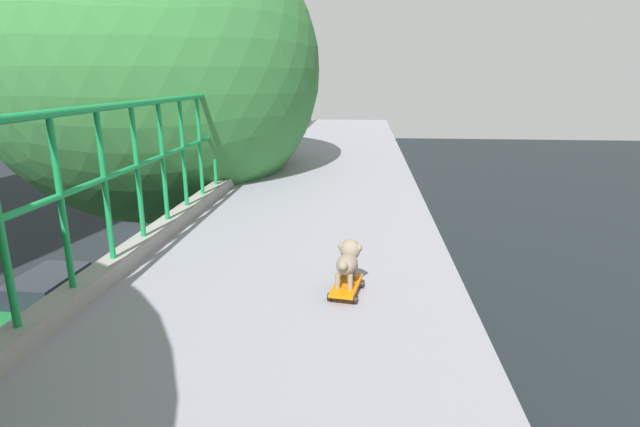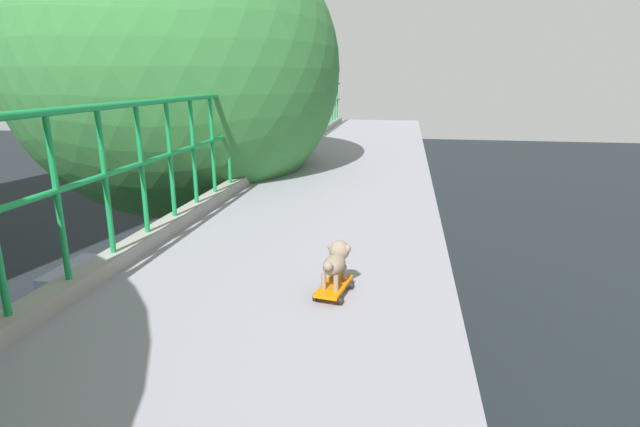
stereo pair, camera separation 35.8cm
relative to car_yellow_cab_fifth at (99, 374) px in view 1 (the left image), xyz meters
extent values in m
cylinder|color=#158942|center=(3.94, -7.01, 5.73)|extent=(0.04, 0.04, 1.17)
cylinder|color=#158942|center=(3.94, -6.44, 5.73)|extent=(0.04, 0.04, 1.17)
cylinder|color=#158942|center=(3.94, -5.88, 5.73)|extent=(0.04, 0.04, 1.17)
cylinder|color=#158942|center=(3.94, -5.31, 5.73)|extent=(0.04, 0.04, 1.17)
cylinder|color=#158942|center=(3.94, -4.75, 5.73)|extent=(0.04, 0.04, 1.17)
cylinder|color=#158942|center=(3.94, -4.19, 5.73)|extent=(0.04, 0.04, 1.17)
cylinder|color=#158942|center=(3.94, -3.62, 5.73)|extent=(0.04, 0.04, 1.17)
cylinder|color=#158942|center=(3.94, -3.06, 5.73)|extent=(0.04, 0.04, 1.17)
cylinder|color=#158942|center=(3.94, -2.50, 5.73)|extent=(0.04, 0.04, 1.17)
cylinder|color=#158942|center=(3.94, -1.93, 5.73)|extent=(0.04, 0.04, 1.17)
cylinder|color=#158942|center=(3.94, -1.37, 5.73)|extent=(0.04, 0.04, 1.17)
cylinder|color=#158942|center=(3.94, -0.81, 5.73)|extent=(0.04, 0.04, 1.17)
cylinder|color=#158942|center=(3.94, -0.24, 5.73)|extent=(0.04, 0.04, 1.17)
cylinder|color=#158942|center=(3.94, 0.32, 5.73)|extent=(0.04, 0.04, 1.17)
cylinder|color=#158942|center=(3.94, 0.88, 5.73)|extent=(0.04, 0.04, 1.17)
cylinder|color=#158942|center=(3.94, 1.45, 5.73)|extent=(0.04, 0.04, 1.17)
cylinder|color=#158942|center=(3.94, 2.01, 5.73)|extent=(0.04, 0.04, 1.17)
cylinder|color=#158942|center=(3.94, 2.57, 5.73)|extent=(0.04, 0.04, 1.17)
cylinder|color=#158942|center=(3.94, 3.14, 5.73)|extent=(0.04, 0.04, 1.17)
cylinder|color=#158942|center=(3.94, 3.70, 5.73)|extent=(0.04, 0.04, 1.17)
cylinder|color=#158942|center=(3.94, 4.26, 5.73)|extent=(0.04, 0.04, 1.17)
cylinder|color=#158942|center=(3.94, 4.83, 5.73)|extent=(0.04, 0.04, 1.17)
cylinder|color=#158942|center=(3.94, 5.39, 5.73)|extent=(0.04, 0.04, 1.17)
cylinder|color=#158942|center=(3.94, 5.95, 5.73)|extent=(0.04, 0.04, 1.17)
cylinder|color=#158942|center=(3.94, 6.52, 5.73)|extent=(0.04, 0.04, 1.17)
cylinder|color=#158942|center=(3.94, 7.08, 5.73)|extent=(0.04, 0.04, 1.17)
cylinder|color=#158942|center=(3.94, 7.64, 5.73)|extent=(0.04, 0.04, 1.17)
cube|color=yellow|center=(0.00, 0.04, -0.15)|extent=(1.67, 4.42, 0.74)
cube|color=#1E232B|center=(0.00, -0.12, 0.52)|extent=(1.41, 2.17, 0.59)
cube|color=silver|center=(0.00, -0.12, 0.89)|extent=(0.36, 0.16, 0.12)
cylinder|color=black|center=(0.79, 1.47, -0.40)|extent=(0.22, 0.66, 0.66)
cylinder|color=black|center=(-0.79, 1.47, -0.40)|extent=(0.22, 0.66, 0.66)
cube|color=#197033|center=(-3.50, 3.32, -0.18)|extent=(1.82, 4.59, 0.73)
cube|color=#1E232B|center=(-3.50, 3.59, 0.50)|extent=(1.51, 2.40, 0.63)
cylinder|color=black|center=(-2.63, 1.94, -0.39)|extent=(0.18, 0.67, 0.67)
cylinder|color=black|center=(-2.63, 4.70, -0.39)|extent=(0.18, 0.67, 0.67)
cylinder|color=black|center=(-4.37, 4.70, -0.39)|extent=(0.18, 0.67, 0.67)
cube|color=white|center=(-4.03, 19.74, 1.16)|extent=(2.40, 11.73, 3.21)
cube|color=black|center=(-4.03, 19.74, 1.72)|extent=(2.42, 10.80, 0.70)
cylinder|color=black|center=(-2.88, 23.85, -0.25)|extent=(0.28, 0.96, 0.96)
cylinder|color=black|center=(-5.18, 23.85, -0.25)|extent=(0.28, 0.96, 0.96)
cylinder|color=black|center=(-2.88, 16.51, -0.25)|extent=(0.28, 0.96, 0.96)
cylinder|color=black|center=(-5.18, 16.51, -0.25)|extent=(0.28, 0.96, 0.96)
cylinder|color=#483123|center=(2.44, -1.21, 2.22)|extent=(0.48, 0.48, 5.89)
ellipsoid|color=#327437|center=(2.44, -1.21, 6.66)|extent=(5.45, 5.45, 5.05)
cube|color=orange|center=(5.81, -6.11, 5.09)|extent=(0.24, 0.45, 0.02)
cylinder|color=black|center=(5.93, -5.99, 5.05)|extent=(0.03, 0.06, 0.06)
cylinder|color=black|center=(5.74, -5.96, 5.05)|extent=(0.03, 0.06, 0.06)
cylinder|color=black|center=(5.88, -6.27, 5.05)|extent=(0.03, 0.06, 0.06)
cylinder|color=black|center=(5.69, -6.24, 5.05)|extent=(0.03, 0.06, 0.06)
cylinder|color=gray|center=(5.87, -6.01, 5.16)|extent=(0.04, 0.04, 0.11)
cylinder|color=gray|center=(5.78, -6.00, 5.16)|extent=(0.04, 0.04, 0.11)
cylinder|color=gray|center=(5.84, -6.22, 5.16)|extent=(0.04, 0.04, 0.11)
cylinder|color=gray|center=(5.75, -6.20, 5.16)|extent=(0.04, 0.04, 0.11)
ellipsoid|color=gray|center=(5.81, -6.11, 5.25)|extent=(0.19, 0.29, 0.13)
sphere|color=gray|center=(5.83, -5.99, 5.32)|extent=(0.15, 0.15, 0.15)
ellipsoid|color=gray|center=(5.84, -5.93, 5.31)|extent=(0.06, 0.08, 0.05)
sphere|color=gray|center=(5.89, -6.00, 5.34)|extent=(0.06, 0.06, 0.06)
sphere|color=gray|center=(5.77, -5.98, 5.34)|extent=(0.06, 0.06, 0.06)
sphere|color=gray|center=(5.79, -6.25, 5.29)|extent=(0.07, 0.07, 0.07)
camera|label=1|loc=(5.91, -9.42, 6.54)|focal=27.84mm
camera|label=2|loc=(6.27, -9.38, 6.54)|focal=27.84mm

